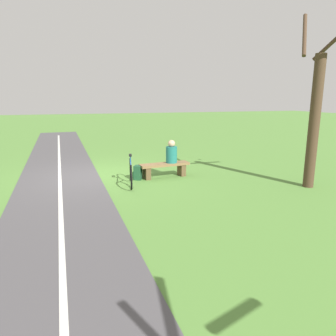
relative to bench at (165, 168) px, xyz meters
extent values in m
plane|color=#548438|center=(2.04, -0.76, -0.31)|extent=(80.00, 80.00, 0.00)
cube|color=#4C494C|center=(3.10, 3.24, -0.30)|extent=(3.35, 36.05, 0.02)
cube|color=silver|center=(3.10, 3.24, -0.29)|extent=(0.92, 31.99, 0.00)
cube|color=brown|center=(0.00, 0.00, 0.10)|extent=(1.63, 0.55, 0.08)
cube|color=brown|center=(-0.60, -0.06, -0.12)|extent=(0.19, 0.37, 0.38)
cube|color=brown|center=(0.60, 0.06, -0.12)|extent=(0.19, 0.37, 0.38)
cylinder|color=#1E6B66|center=(-0.24, -0.02, 0.40)|extent=(0.39, 0.39, 0.52)
sphere|color=tan|center=(-0.24, -0.02, 0.76)|extent=(0.22, 0.22, 0.22)
torus|color=black|center=(1.27, 1.02, 0.04)|extent=(0.16, 0.69, 0.69)
torus|color=black|center=(1.11, 0.05, 0.04)|extent=(0.16, 0.69, 0.69)
cylinder|color=#1E51A3|center=(1.19, 0.54, 0.33)|extent=(0.18, 0.84, 0.04)
cylinder|color=#1E51A3|center=(1.21, 0.68, 0.18)|extent=(0.14, 0.61, 0.32)
cylinder|color=#1E51A3|center=(1.17, 0.39, 0.43)|extent=(0.03, 0.03, 0.20)
cube|color=black|center=(1.17, 0.39, 0.54)|extent=(0.11, 0.21, 0.05)
cube|color=#1E4C2D|center=(0.87, 0.02, -0.09)|extent=(0.32, 0.34, 0.44)
cube|color=#245B37|center=(0.99, -0.03, -0.16)|extent=(0.12, 0.19, 0.20)
cylinder|color=#473323|center=(-3.61, 2.28, 1.50)|extent=(0.29, 0.29, 3.63)
cylinder|color=#473323|center=(-3.98, 2.14, 3.56)|extent=(0.41, 0.84, 0.76)
cylinder|color=#473323|center=(-3.25, 2.02, 3.80)|extent=(0.65, 0.85, 1.22)
camera|label=1|loc=(2.83, 9.35, 2.20)|focal=33.58mm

